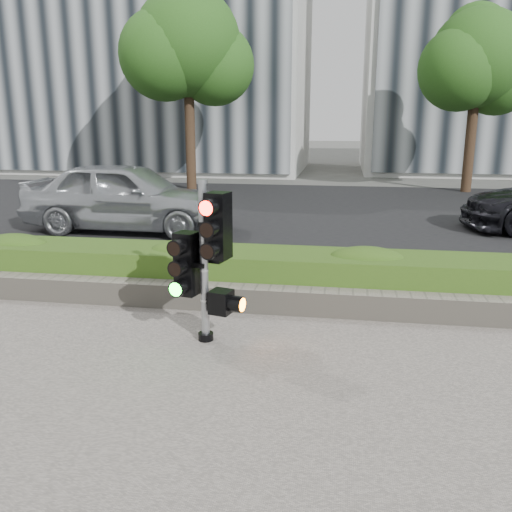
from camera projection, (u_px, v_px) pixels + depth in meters
name	position (u px, v px, depth m)	size (l,w,h in m)	color
ground	(227.00, 374.00, 5.72)	(120.00, 120.00, 0.00)	#51514C
road	(302.00, 213.00, 15.28)	(60.00, 13.00, 0.02)	black
curb	(269.00, 282.00, 8.72)	(60.00, 0.25, 0.12)	gray
stone_wall	(256.00, 299.00, 7.49)	(12.00, 0.32, 0.34)	gray
hedge	(263.00, 274.00, 8.06)	(12.00, 1.00, 0.68)	olive
building_left	(147.00, 18.00, 27.25)	(16.00, 9.00, 15.00)	#B7B7B2
tree_left	(188.00, 47.00, 19.09)	(4.61, 4.03, 7.34)	black
tree_right	(477.00, 62.00, 18.62)	(4.10, 3.58, 6.53)	black
traffic_signal	(207.00, 254.00, 6.28)	(0.70, 0.57, 1.93)	black
car_silver	(127.00, 196.00, 12.69)	(1.94, 4.82, 1.64)	#B1B4B8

